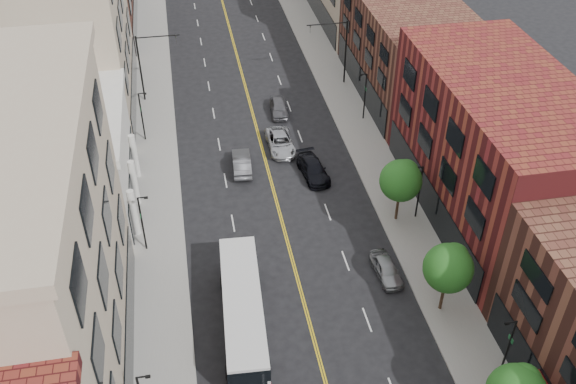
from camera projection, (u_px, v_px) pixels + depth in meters
sidewalk_left at (157, 168)px, 58.85m from camera, size 4.00×110.00×0.15m
sidewalk_right at (367, 146)px, 61.70m from camera, size 4.00×110.00×0.15m
bldg_l_tanoffice at (16, 276)px, 35.25m from camera, size 10.00×22.00×18.00m
bldg_l_white at (65, 165)px, 52.34m from camera, size 10.00×14.00×8.00m
bldg_l_far_a at (70, 25)px, 62.56m from camera, size 10.00×20.00×18.00m
bldg_r_mid at (497, 150)px, 50.51m from camera, size 10.00×22.00×12.00m
bldg_r_far_a at (409, 49)px, 67.50m from camera, size 10.00×20.00×10.00m
tree_r_2 at (449, 266)px, 42.81m from camera, size 3.40×3.40×5.59m
tree_r_3 at (402, 179)px, 50.62m from camera, size 3.40×3.40×5.59m
lamp_l_2 at (142, 221)px, 48.37m from camera, size 0.81×0.55×5.05m
lamp_l_3 at (142, 114)px, 60.85m from camera, size 0.81×0.55×5.05m
lamp_r_1 at (508, 346)px, 39.00m from camera, size 0.81×0.55×5.05m
lamp_r_2 at (419, 189)px, 51.49m from camera, size 0.81×0.55×5.05m
lamp_r_3 at (365, 94)px, 63.97m from camera, size 0.81×0.55×5.05m
signal_mast_left at (146, 60)px, 66.17m from camera, size 4.49×0.18×7.20m
signal_mast_right at (339, 45)px, 69.10m from camera, size 4.49×0.18×7.20m
city_bus at (243, 310)px, 42.89m from camera, size 3.34×11.92×3.03m
car_parked_far at (386, 269)px, 47.52m from camera, size 1.86×4.06×1.35m
car_lane_behind at (242, 163)px, 58.30m from camera, size 1.89×4.70×1.52m
car_lane_a at (313, 169)px, 57.57m from camera, size 2.62×5.20×1.45m
car_lane_b at (280, 142)px, 61.05m from camera, size 2.45×5.24×1.45m
car_lane_c at (279, 107)px, 66.28m from camera, size 2.02×4.37×1.45m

